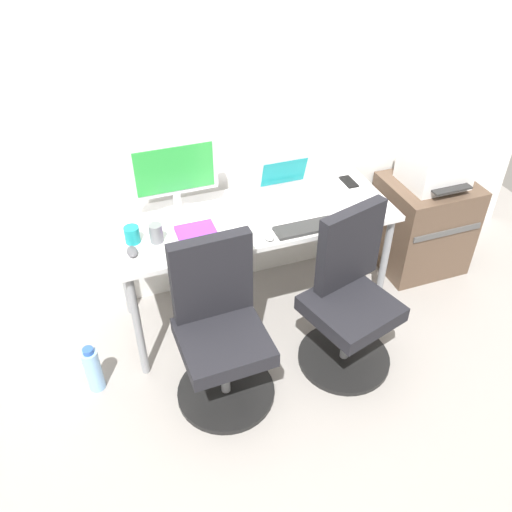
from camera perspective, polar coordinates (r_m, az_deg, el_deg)
name	(u,v)px	position (r m, az deg, el deg)	size (l,w,h in m)	color
ground_plane	(253,311)	(3.51, -0.28, -5.87)	(5.28, 5.28, 0.00)	gray
back_wall	(229,97)	(3.12, -2.88, 16.68)	(4.40, 0.04, 2.60)	white
desk	(253,225)	(3.08, -0.31, 3.34)	(1.61, 0.63, 0.76)	silver
office_chair_left	(220,332)	(2.79, -3.86, -8.14)	(0.54, 0.54, 0.94)	black
office_chair_right	(349,300)	(3.01, 9.91, -4.62)	(0.55, 0.55, 0.94)	black
side_cabinet	(422,224)	(3.88, 17.35, 3.31)	(0.57, 0.52, 0.66)	brown
printer	(435,166)	(3.66, 18.66, 9.09)	(0.38, 0.40, 0.24)	silver
water_bottle_on_floor	(93,369)	(3.11, -17.05, -11.54)	(0.09, 0.09, 0.31)	#8CBFF2
desktop_monitor	(174,173)	(2.97, -8.73, 8.81)	(0.48, 0.18, 0.43)	silver
open_laptop	(289,188)	(3.18, 3.51, 7.25)	(0.31, 0.29, 0.22)	silver
keyboard_by_monitor	(201,250)	(2.76, -5.96, 0.67)	(0.34, 0.12, 0.02)	#515156
keyboard_by_laptop	(305,228)	(2.92, 5.26, 3.02)	(0.34, 0.12, 0.02)	#2D2D2D
mouse_by_monitor	(268,236)	(2.84, 1.31, 2.19)	(0.06, 0.10, 0.03)	#B7B7B7
mouse_by_laptop	(132,252)	(2.80, -13.14, 0.47)	(0.06, 0.10, 0.03)	#515156
coffee_mug	(132,235)	(2.87, -13.14, 2.24)	(0.08, 0.08, 0.09)	teal
pen_cup	(156,233)	(2.84, -10.67, 2.41)	(0.07, 0.07, 0.10)	slate
phone_near_monitor	(349,182)	(3.39, 9.90, 7.85)	(0.07, 0.14, 0.01)	black
notebook	(196,232)	(2.89, -6.45, 2.62)	(0.21, 0.15, 0.03)	purple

